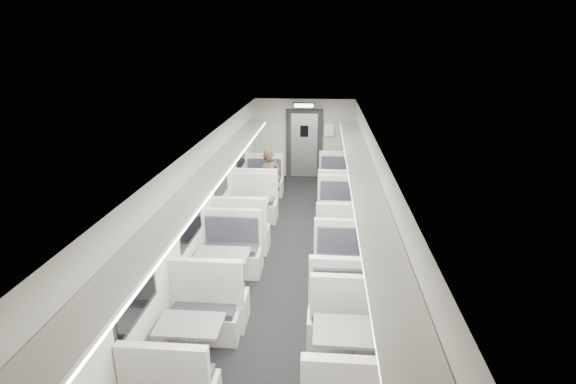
% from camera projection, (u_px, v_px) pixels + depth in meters
% --- Properties ---
extents(room, '(3.24, 12.24, 2.64)m').
position_uv_depth(room, '(288.00, 207.00, 8.07)').
color(room, black).
rests_on(room, ground).
extents(booth_left_a, '(1.02, 2.07, 1.11)m').
position_uv_depth(booth_left_a, '(260.00, 190.00, 11.60)').
color(booth_left_a, '#B6B5AB').
rests_on(booth_left_a, room).
extents(booth_left_b, '(1.09, 2.22, 1.19)m').
position_uv_depth(booth_left_b, '(248.00, 216.00, 9.78)').
color(booth_left_b, '#B6B5AB').
rests_on(booth_left_b, room).
extents(booth_left_c, '(1.06, 2.15, 1.15)m').
position_uv_depth(booth_left_c, '(223.00, 274.00, 7.39)').
color(booth_left_c, '#B6B5AB').
rests_on(booth_left_c, room).
extents(booth_left_d, '(0.98, 1.99, 1.06)m').
position_uv_depth(booth_left_d, '(191.00, 346.00, 5.68)').
color(booth_left_d, '#B6B5AB').
rests_on(booth_left_d, room).
extents(booth_right_a, '(1.03, 2.09, 1.12)m').
position_uv_depth(booth_right_a, '(338.00, 188.00, 11.79)').
color(booth_right_a, '#B6B5AB').
rests_on(booth_right_a, room).
extents(booth_right_b, '(1.02, 2.06, 1.10)m').
position_uv_depth(booth_right_b, '(340.00, 221.00, 9.63)').
color(booth_right_b, '#B6B5AB').
rests_on(booth_right_b, room).
extents(booth_right_c, '(1.04, 2.11, 1.13)m').
position_uv_depth(booth_right_c, '(345.00, 288.00, 6.98)').
color(booth_right_c, '#B6B5AB').
rests_on(booth_right_c, room).
extents(booth_right_d, '(1.11, 2.24, 1.20)m').
position_uv_depth(booth_right_d, '(351.00, 357.00, 5.42)').
color(booth_right_d, '#B6B5AB').
rests_on(booth_right_d, room).
extents(passenger, '(0.62, 0.48, 1.51)m').
position_uv_depth(passenger, '(270.00, 180.00, 11.11)').
color(passenger, black).
rests_on(passenger, room).
extents(window_a, '(0.02, 1.18, 0.84)m').
position_uv_depth(window_a, '(241.00, 153.00, 11.35)').
color(window_a, black).
rests_on(window_a, room).
extents(window_b, '(0.02, 1.18, 0.84)m').
position_uv_depth(window_b, '(221.00, 178.00, 9.27)').
color(window_b, black).
rests_on(window_b, room).
extents(window_c, '(0.02, 1.18, 0.84)m').
position_uv_depth(window_c, '(191.00, 217.00, 7.19)').
color(window_c, black).
rests_on(window_c, room).
extents(window_d, '(0.02, 1.18, 0.84)m').
position_uv_depth(window_d, '(135.00, 288.00, 5.11)').
color(window_d, black).
rests_on(window_d, room).
extents(luggage_rack_left, '(0.46, 10.40, 0.09)m').
position_uv_depth(luggage_rack_left, '(214.00, 171.00, 7.65)').
color(luggage_rack_left, '#B6B5AB').
rests_on(luggage_rack_left, room).
extents(luggage_rack_right, '(0.46, 10.40, 0.09)m').
position_uv_depth(luggage_rack_right, '(361.00, 175.00, 7.46)').
color(luggage_rack_right, '#B6B5AB').
rests_on(luggage_rack_right, room).
extents(vestibule_door, '(1.10, 0.13, 2.10)m').
position_uv_depth(vestibule_door, '(304.00, 144.00, 13.72)').
color(vestibule_door, black).
rests_on(vestibule_door, room).
extents(exit_sign, '(0.62, 0.12, 0.16)m').
position_uv_depth(exit_sign, '(304.00, 105.00, 12.87)').
color(exit_sign, black).
rests_on(exit_sign, room).
extents(wall_notice, '(0.32, 0.02, 0.40)m').
position_uv_depth(wall_notice, '(329.00, 130.00, 13.51)').
color(wall_notice, white).
rests_on(wall_notice, room).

